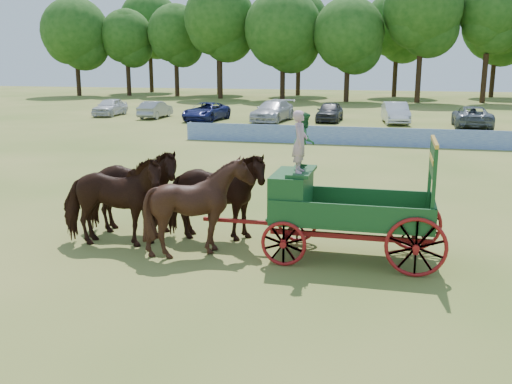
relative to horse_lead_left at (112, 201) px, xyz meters
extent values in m
plane|color=#9D8C47|center=(8.63, 1.93, -1.22)|extent=(160.00, 160.00, 0.00)
imported|color=black|center=(0.00, 0.00, 0.00)|extent=(3.04, 1.69, 2.44)
imported|color=black|center=(0.00, 1.10, 0.00)|extent=(3.01, 1.60, 2.44)
imported|color=black|center=(2.40, 0.00, 0.00)|extent=(2.54, 2.34, 2.45)
imported|color=black|center=(2.40, 1.10, 0.00)|extent=(3.03, 1.66, 2.44)
cube|color=maroon|center=(4.60, 0.55, -0.62)|extent=(0.12, 2.00, 0.12)
cube|color=maroon|center=(7.60, 0.55, -0.62)|extent=(0.12, 2.00, 0.12)
cube|color=maroon|center=(6.10, 0.00, -0.50)|extent=(3.80, 0.10, 0.12)
cube|color=maroon|center=(6.10, 1.10, -0.50)|extent=(3.80, 0.10, 0.12)
cube|color=maroon|center=(3.70, 0.55, -0.47)|extent=(2.80, 0.09, 0.09)
cube|color=#1A5025|center=(6.10, 0.55, -0.22)|extent=(3.80, 1.80, 0.10)
cube|color=#1A5025|center=(6.10, -0.33, 0.08)|extent=(3.80, 0.06, 0.55)
cube|color=#1A5025|center=(6.10, 1.43, 0.08)|extent=(3.80, 0.06, 0.55)
cube|color=#1A5025|center=(7.98, 0.55, 0.08)|extent=(0.06, 1.80, 0.55)
cube|color=#1A5025|center=(4.60, 0.55, 0.33)|extent=(0.85, 1.70, 1.05)
cube|color=#1A5025|center=(4.85, 0.55, 0.90)|extent=(0.55, 1.50, 0.08)
cube|color=#1A5025|center=(4.22, 0.55, 0.13)|extent=(0.10, 1.60, 0.65)
cube|color=#1A5025|center=(4.40, 0.55, -0.17)|extent=(0.55, 1.60, 0.06)
cube|color=#1A5025|center=(7.90, -0.25, 0.73)|extent=(0.08, 0.08, 1.80)
cube|color=#1A5025|center=(7.90, 1.35, 0.73)|extent=(0.08, 0.08, 1.80)
cube|color=#1A5025|center=(7.90, 0.55, 1.33)|extent=(0.07, 1.75, 0.75)
cube|color=gold|center=(7.90, 0.55, 1.73)|extent=(0.08, 1.80, 0.09)
cube|color=gold|center=(7.86, 0.55, 1.33)|extent=(0.02, 1.30, 0.12)
torus|color=maroon|center=(4.60, -0.40, -0.67)|extent=(1.09, 0.09, 1.09)
torus|color=maroon|center=(4.60, 1.50, -0.67)|extent=(1.09, 0.09, 1.09)
torus|color=maroon|center=(7.60, -0.40, -0.52)|extent=(1.39, 0.09, 1.39)
torus|color=maroon|center=(7.60, 1.50, -0.52)|extent=(1.39, 0.09, 1.39)
imported|color=#CD9DAB|center=(4.85, 0.20, 1.67)|extent=(0.35, 0.54, 1.47)
imported|color=#246230|center=(4.85, 0.90, 1.62)|extent=(0.52, 0.66, 1.36)
cube|color=#1E3DA5|center=(7.63, 19.93, -0.70)|extent=(26.00, 0.08, 1.05)
imported|color=silver|center=(-17.37, 32.84, -0.46)|extent=(2.03, 4.56, 1.52)
imported|color=gray|center=(-12.71, 31.94, -0.52)|extent=(1.51, 4.28, 1.41)
imported|color=navy|center=(-7.85, 30.92, -0.50)|extent=(2.99, 5.44, 1.44)
imported|color=silver|center=(-2.54, 31.72, -0.41)|extent=(3.02, 5.87, 1.63)
imported|color=#333338|center=(1.90, 32.62, -0.45)|extent=(1.93, 4.57, 1.54)
imported|color=silver|center=(6.99, 32.39, -0.41)|extent=(2.34, 5.08, 1.61)
imported|color=slate|center=(12.39, 31.02, -0.45)|extent=(2.64, 5.58, 1.54)
cylinder|color=#382314|center=(-35.37, 58.21, 1.09)|extent=(0.60, 0.60, 4.62)
sphere|color=#184612|center=(-35.37, 58.21, 7.30)|extent=(8.97, 8.97, 8.97)
cylinder|color=#382314|center=(-28.80, 60.04, 0.96)|extent=(0.60, 0.60, 4.36)
sphere|color=#184612|center=(-28.80, 60.04, 6.80)|extent=(6.93, 6.93, 6.93)
cylinder|color=#382314|center=(-22.04, 60.76, 1.05)|extent=(0.60, 0.60, 4.54)
sphere|color=#184612|center=(-22.04, 60.76, 7.14)|extent=(7.45, 7.45, 7.45)
cylinder|color=#382314|center=(-14.80, 57.24, 1.44)|extent=(0.60, 0.60, 5.32)
sphere|color=#184612|center=(-14.80, 57.24, 8.58)|extent=(8.74, 8.74, 8.74)
cylinder|color=#382314|center=(-6.53, 55.96, 1.06)|extent=(0.60, 0.60, 4.56)
sphere|color=#184612|center=(-6.53, 55.96, 7.18)|extent=(9.18, 9.18, 9.18)
cylinder|color=#382314|center=(1.25, 55.23, 0.89)|extent=(0.60, 0.60, 4.23)
sphere|color=#184612|center=(1.25, 55.23, 6.57)|extent=(8.14, 8.14, 8.14)
cylinder|color=#382314|center=(9.29, 55.62, 1.62)|extent=(0.60, 0.60, 5.67)
sphere|color=#184612|center=(9.29, 55.62, 9.23)|extent=(8.73, 8.73, 8.73)
cylinder|color=#382314|center=(16.53, 57.09, 1.51)|extent=(0.60, 0.60, 5.47)
sphere|color=#184612|center=(16.53, 57.09, 8.85)|extent=(6.80, 6.80, 6.80)
cylinder|color=#382314|center=(-29.37, 68.89, 1.59)|extent=(0.60, 0.60, 5.62)
sphere|color=#184612|center=(-29.37, 68.89, 9.13)|extent=(8.75, 8.75, 8.75)
cylinder|color=#382314|center=(-17.72, 66.05, 1.44)|extent=(0.60, 0.60, 5.33)
sphere|color=#184612|center=(-17.72, 66.05, 8.60)|extent=(8.05, 8.05, 8.05)
cylinder|color=#382314|center=(-6.36, 66.24, 1.48)|extent=(0.60, 0.60, 5.39)
sphere|color=#184612|center=(-6.36, 66.24, 8.71)|extent=(7.77, 7.77, 7.77)
cylinder|color=#382314|center=(6.64, 66.01, 1.35)|extent=(0.60, 0.60, 5.15)
sphere|color=#184612|center=(6.64, 66.01, 8.26)|extent=(8.47, 8.47, 8.47)
cylinder|color=#382314|center=(19.07, 68.17, 1.26)|extent=(0.60, 0.60, 4.96)
sphere|color=#184612|center=(19.07, 68.17, 7.92)|extent=(8.79, 8.79, 8.79)
camera|label=1|loc=(7.00, -12.97, 3.54)|focal=40.00mm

